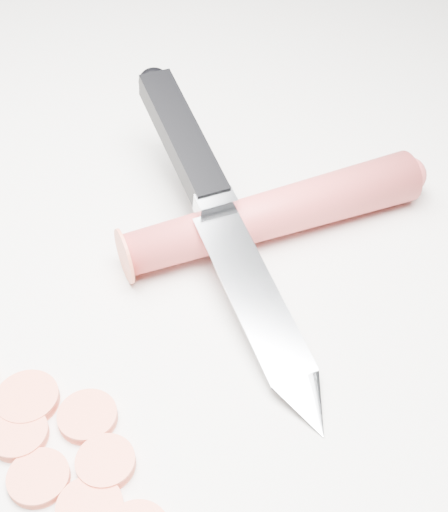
% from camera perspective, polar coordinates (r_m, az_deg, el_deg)
% --- Properties ---
extents(ground, '(2.40, 2.40, 0.00)m').
position_cam_1_polar(ground, '(0.45, -5.99, -5.01)').
color(ground, silver).
rests_on(ground, ground).
extents(carrot, '(0.18, 0.17, 0.03)m').
position_cam_1_polar(carrot, '(0.49, 4.06, 3.42)').
color(carrot, '#C03637').
rests_on(carrot, ground).
extents(carrot_slice_0, '(0.03, 0.03, 0.01)m').
position_cam_1_polar(carrot_slice_0, '(0.41, -16.10, -13.50)').
color(carrot_slice_0, '#EB6140').
rests_on(carrot_slice_0, ground).
extents(carrot_slice_1, '(0.03, 0.03, 0.01)m').
position_cam_1_polar(carrot_slice_1, '(0.40, -14.61, -16.79)').
color(carrot_slice_1, '#EB6140').
rests_on(carrot_slice_1, ground).
extents(carrot_slice_2, '(0.03, 0.03, 0.01)m').
position_cam_1_polar(carrot_slice_2, '(0.41, -10.86, -12.51)').
color(carrot_slice_2, '#EB6140').
rests_on(carrot_slice_2, ground).
extents(carrot_slice_3, '(0.03, 0.03, 0.01)m').
position_cam_1_polar(carrot_slice_3, '(0.38, -10.68, -19.22)').
color(carrot_slice_3, '#EB6140').
rests_on(carrot_slice_3, ground).
extents(carrot_slice_4, '(0.03, 0.03, 0.01)m').
position_cam_1_polar(carrot_slice_4, '(0.39, -9.45, -16.00)').
color(carrot_slice_4, '#EB6140').
rests_on(carrot_slice_4, ground).
extents(carrot_slice_7, '(0.04, 0.04, 0.01)m').
position_cam_1_polar(carrot_slice_7, '(0.42, -15.46, -10.96)').
color(carrot_slice_7, '#EB6140').
rests_on(carrot_slice_7, ground).
extents(kitchen_knife, '(0.22, 0.24, 0.08)m').
position_cam_1_polar(kitchen_knife, '(0.46, 0.09, 2.91)').
color(kitchen_knife, '#BABCC1').
rests_on(kitchen_knife, ground).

